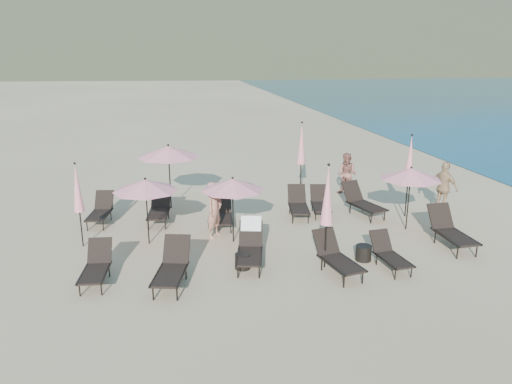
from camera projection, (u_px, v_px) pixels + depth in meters
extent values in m
plane|color=#D6BA8C|center=(328.00, 266.00, 13.21)|extent=(800.00, 800.00, 0.00)
cone|color=brown|center=(257.00, 8.00, 298.96)|extent=(690.00, 690.00, 55.00)
cone|color=brown|center=(427.00, 30.00, 355.33)|extent=(280.00, 280.00, 32.00)
cube|color=beige|center=(78.00, 22.00, 290.63)|extent=(18.00, 16.00, 38.00)
cube|color=black|center=(94.00, 274.00, 11.98)|extent=(0.71, 1.20, 0.05)
cube|color=black|center=(100.00, 251.00, 12.63)|extent=(0.63, 0.49, 0.59)
cylinder|color=black|center=(80.00, 290.00, 11.55)|extent=(0.03, 0.03, 0.32)
cylinder|color=black|center=(89.00, 272.00, 12.48)|extent=(0.03, 0.03, 0.32)
cylinder|color=black|center=(101.00, 289.00, 11.59)|extent=(0.03, 0.03, 0.32)
cylinder|color=black|center=(109.00, 271.00, 12.53)|extent=(0.03, 0.03, 0.32)
cube|color=black|center=(82.00, 273.00, 11.99)|extent=(0.17, 1.28, 0.04)
cube|color=black|center=(107.00, 272.00, 12.05)|extent=(0.17, 1.28, 0.04)
cube|color=black|center=(170.00, 275.00, 11.81)|extent=(0.96, 1.40, 0.05)
cube|color=black|center=(177.00, 249.00, 12.54)|extent=(0.76, 0.63, 0.66)
cylinder|color=black|center=(153.00, 293.00, 11.37)|extent=(0.04, 0.04, 0.36)
cylinder|color=black|center=(164.00, 272.00, 12.42)|extent=(0.04, 0.04, 0.36)
cylinder|color=black|center=(177.00, 294.00, 11.34)|extent=(0.04, 0.04, 0.36)
cylinder|color=black|center=(186.00, 273.00, 12.39)|extent=(0.04, 0.04, 0.36)
cube|color=black|center=(157.00, 274.00, 11.87)|extent=(0.40, 1.39, 0.04)
cube|color=black|center=(183.00, 274.00, 11.84)|extent=(0.40, 1.39, 0.04)
cube|color=black|center=(249.00, 256.00, 12.89)|extent=(0.91, 1.35, 0.05)
cube|color=black|center=(251.00, 234.00, 13.61)|extent=(0.73, 0.60, 0.64)
cylinder|color=black|center=(238.00, 272.00, 12.46)|extent=(0.04, 0.04, 0.35)
cylinder|color=black|center=(241.00, 254.00, 13.48)|extent=(0.04, 0.04, 0.35)
cylinder|color=black|center=(259.00, 272.00, 12.44)|extent=(0.04, 0.04, 0.35)
cylinder|color=black|center=(260.00, 255.00, 13.46)|extent=(0.04, 0.04, 0.35)
cube|color=black|center=(238.00, 255.00, 12.95)|extent=(0.36, 1.36, 0.04)
cube|color=black|center=(261.00, 255.00, 12.93)|extent=(0.36, 1.36, 0.04)
cube|color=white|center=(251.00, 224.00, 13.68)|extent=(0.61, 0.41, 0.38)
cube|color=black|center=(342.00, 264.00, 12.46)|extent=(0.86, 1.32, 0.05)
cube|color=black|center=(326.00, 241.00, 13.10)|extent=(0.71, 0.58, 0.63)
cylinder|color=black|center=(344.00, 281.00, 11.96)|extent=(0.04, 0.04, 0.35)
cylinder|color=black|center=(322.00, 264.00, 12.89)|extent=(0.04, 0.04, 0.35)
cylinder|color=black|center=(363.00, 277.00, 12.16)|extent=(0.04, 0.04, 0.35)
cylinder|color=black|center=(339.00, 261.00, 13.09)|extent=(0.04, 0.04, 0.35)
cube|color=black|center=(331.00, 265.00, 12.38)|extent=(0.31, 1.36, 0.04)
cube|color=black|center=(352.00, 261.00, 12.61)|extent=(0.31, 1.36, 0.04)
cube|color=black|center=(394.00, 260.00, 12.80)|extent=(0.64, 1.10, 0.04)
cube|color=black|center=(381.00, 241.00, 13.38)|extent=(0.58, 0.45, 0.55)
cylinder|color=black|center=(395.00, 274.00, 12.37)|extent=(0.03, 0.03, 0.30)
cylinder|color=black|center=(377.00, 260.00, 13.21)|extent=(0.03, 0.03, 0.30)
cylinder|color=black|center=(411.00, 272.00, 12.50)|extent=(0.03, 0.03, 0.30)
cylinder|color=black|center=(392.00, 258.00, 13.33)|extent=(0.03, 0.03, 0.30)
cube|color=black|center=(384.00, 260.00, 12.76)|extent=(0.14, 1.19, 0.04)
cube|color=black|center=(402.00, 258.00, 12.91)|extent=(0.14, 1.19, 0.04)
cube|color=black|center=(456.00, 237.00, 14.10)|extent=(0.71, 1.35, 0.06)
cube|color=black|center=(440.00, 216.00, 14.86)|extent=(0.70, 0.51, 0.69)
cylinder|color=black|center=(457.00, 252.00, 13.58)|extent=(0.04, 0.04, 0.38)
cylinder|color=black|center=(435.00, 237.00, 14.66)|extent=(0.04, 0.04, 0.38)
cylinder|color=black|center=(477.00, 251.00, 13.69)|extent=(0.04, 0.04, 0.38)
cylinder|color=black|center=(453.00, 236.00, 14.77)|extent=(0.04, 0.04, 0.38)
cube|color=black|center=(444.00, 237.00, 14.09)|extent=(0.06, 1.51, 0.04)
cube|color=black|center=(466.00, 235.00, 14.21)|extent=(0.06, 1.51, 0.04)
cube|color=black|center=(99.00, 216.00, 16.07)|extent=(0.78, 1.24, 0.05)
cube|color=black|center=(104.00, 200.00, 16.73)|extent=(0.66, 0.53, 0.60)
cylinder|color=black|center=(87.00, 226.00, 15.64)|extent=(0.03, 0.03, 0.33)
cylinder|color=black|center=(96.00, 216.00, 16.60)|extent=(0.03, 0.03, 0.33)
cylinder|color=black|center=(103.00, 226.00, 15.66)|extent=(0.03, 0.03, 0.33)
cylinder|color=black|center=(111.00, 215.00, 16.61)|extent=(0.03, 0.03, 0.33)
cube|color=black|center=(90.00, 215.00, 16.10)|extent=(0.26, 1.29, 0.04)
cube|color=black|center=(108.00, 215.00, 16.12)|extent=(0.26, 1.29, 0.04)
cube|color=black|center=(158.00, 214.00, 16.18)|extent=(0.78, 1.29, 0.05)
cube|color=black|center=(161.00, 198.00, 16.87)|extent=(0.68, 0.54, 0.63)
cylinder|color=black|center=(148.00, 225.00, 15.73)|extent=(0.04, 0.04, 0.34)
cylinder|color=black|center=(153.00, 214.00, 16.72)|extent=(0.04, 0.04, 0.34)
cylinder|color=black|center=(165.00, 224.00, 15.76)|extent=(0.04, 0.04, 0.34)
cylinder|color=black|center=(169.00, 214.00, 16.76)|extent=(0.04, 0.04, 0.34)
cube|color=black|center=(149.00, 213.00, 16.20)|extent=(0.22, 1.36, 0.04)
cube|color=black|center=(168.00, 213.00, 16.24)|extent=(0.22, 1.36, 0.04)
cube|color=black|center=(223.00, 219.00, 15.81)|extent=(0.70, 1.16, 0.05)
cube|color=black|center=(223.00, 204.00, 16.44)|extent=(0.61, 0.48, 0.56)
cylinder|color=black|center=(215.00, 229.00, 15.41)|extent=(0.03, 0.03, 0.31)
cylinder|color=black|center=(216.00, 219.00, 16.30)|extent=(0.03, 0.03, 0.31)
cylinder|color=black|center=(231.00, 229.00, 15.44)|extent=(0.03, 0.03, 0.31)
cylinder|color=black|center=(230.00, 219.00, 16.33)|extent=(0.03, 0.03, 0.31)
cube|color=black|center=(214.00, 218.00, 15.83)|extent=(0.20, 1.22, 0.04)
cube|color=black|center=(232.00, 218.00, 15.87)|extent=(0.20, 1.22, 0.04)
cube|color=black|center=(299.00, 209.00, 16.71)|extent=(0.81, 1.28, 0.05)
cube|color=black|center=(297.00, 194.00, 17.39)|extent=(0.68, 0.55, 0.61)
cylinder|color=black|center=(293.00, 219.00, 16.28)|extent=(0.04, 0.04, 0.34)
cylinder|color=black|center=(290.00, 209.00, 17.25)|extent=(0.04, 0.04, 0.34)
cylinder|color=black|center=(308.00, 219.00, 16.29)|extent=(0.04, 0.04, 0.34)
cylinder|color=black|center=(305.00, 209.00, 17.27)|extent=(0.04, 0.04, 0.34)
cube|color=black|center=(290.00, 208.00, 16.74)|extent=(0.27, 1.32, 0.04)
cube|color=black|center=(308.00, 208.00, 16.76)|extent=(0.27, 1.32, 0.04)
cube|color=black|center=(321.00, 207.00, 16.98)|extent=(0.77, 1.19, 0.05)
cube|color=black|center=(318.00, 193.00, 17.61)|extent=(0.64, 0.52, 0.57)
cylinder|color=black|center=(316.00, 216.00, 16.58)|extent=(0.03, 0.03, 0.31)
cylinder|color=black|center=(312.00, 207.00, 17.49)|extent=(0.03, 0.03, 0.31)
cylinder|color=black|center=(330.00, 216.00, 16.58)|extent=(0.03, 0.03, 0.31)
cylinder|color=black|center=(326.00, 207.00, 17.50)|extent=(0.03, 0.03, 0.31)
cube|color=black|center=(313.00, 206.00, 17.01)|extent=(0.27, 1.23, 0.04)
cube|color=black|center=(329.00, 206.00, 17.02)|extent=(0.27, 1.23, 0.04)
cube|color=black|center=(368.00, 207.00, 16.82)|extent=(0.99, 1.43, 0.05)
cube|color=black|center=(352.00, 191.00, 17.48)|extent=(0.78, 0.65, 0.67)
cylinder|color=black|center=(371.00, 218.00, 16.29)|extent=(0.04, 0.04, 0.37)
cylinder|color=black|center=(350.00, 209.00, 17.25)|extent=(0.04, 0.04, 0.37)
cylinder|color=black|center=(385.00, 216.00, 16.54)|extent=(0.04, 0.04, 0.37)
cylinder|color=black|center=(363.00, 206.00, 17.49)|extent=(0.04, 0.04, 0.37)
cube|color=black|center=(359.00, 207.00, 16.72)|extent=(0.43, 1.42, 0.04)
cube|color=black|center=(374.00, 205.00, 17.01)|extent=(0.43, 1.42, 0.04)
cylinder|color=black|center=(147.00, 213.00, 14.42)|extent=(0.04, 0.04, 1.87)
cone|color=pink|center=(145.00, 185.00, 14.18)|extent=(1.87, 1.87, 0.34)
sphere|color=black|center=(145.00, 179.00, 14.12)|extent=(0.07, 0.07, 0.07)
cylinder|color=black|center=(233.00, 212.00, 14.57)|extent=(0.04, 0.04, 1.86)
cone|color=pink|center=(233.00, 184.00, 14.33)|extent=(1.86, 1.86, 0.34)
sphere|color=black|center=(232.00, 178.00, 14.27)|extent=(0.07, 0.07, 0.07)
cylinder|color=black|center=(408.00, 201.00, 15.57)|extent=(0.04, 0.04, 1.91)
cone|color=pink|center=(411.00, 174.00, 15.32)|extent=(1.91, 1.91, 0.35)
sphere|color=black|center=(411.00, 167.00, 15.27)|extent=(0.07, 0.07, 0.07)
cylinder|color=black|center=(170.00, 179.00, 17.61)|extent=(0.05, 0.05, 2.17)
cone|color=pink|center=(168.00, 152.00, 17.33)|extent=(2.17, 2.17, 0.39)
sphere|color=black|center=(168.00, 145.00, 17.27)|extent=(0.08, 0.08, 0.08)
cylinder|color=black|center=(325.00, 246.00, 12.95)|extent=(0.04, 0.04, 1.20)
cone|color=pink|center=(327.00, 196.00, 12.56)|extent=(0.33, 0.33, 1.53)
sphere|color=black|center=(329.00, 165.00, 12.34)|extent=(0.08, 0.08, 0.08)
cylinder|color=black|center=(406.00, 199.00, 16.88)|extent=(0.04, 0.04, 1.22)
cone|color=pink|center=(410.00, 159.00, 16.49)|extent=(0.33, 0.33, 1.55)
sphere|color=black|center=(412.00, 135.00, 16.26)|extent=(0.08, 0.08, 0.08)
cylinder|color=black|center=(81.00, 229.00, 14.34)|extent=(0.04, 0.04, 1.07)
cone|color=pink|center=(77.00, 188.00, 14.00)|extent=(0.29, 0.29, 1.37)
sphere|color=black|center=(75.00, 163.00, 13.79)|extent=(0.07, 0.07, 0.07)
cylinder|color=black|center=(301.00, 179.00, 19.41)|extent=(0.04, 0.04, 1.23)
cone|color=pink|center=(301.00, 144.00, 19.01)|extent=(0.33, 0.33, 1.56)
sphere|color=black|center=(302.00, 122.00, 18.78)|extent=(0.08, 0.08, 0.08)
cylinder|color=black|center=(243.00, 261.00, 12.99)|extent=(0.41, 0.41, 0.41)
cylinder|color=black|center=(363.00, 253.00, 13.49)|extent=(0.43, 0.43, 0.42)
imported|color=#AD715E|center=(214.00, 210.00, 14.98)|extent=(0.72, 0.74, 1.72)
imported|color=#995C4F|center=(347.00, 174.00, 19.28)|extent=(1.00, 1.01, 1.65)
imported|color=tan|center=(444.00, 187.00, 17.24)|extent=(0.81, 1.14, 1.79)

